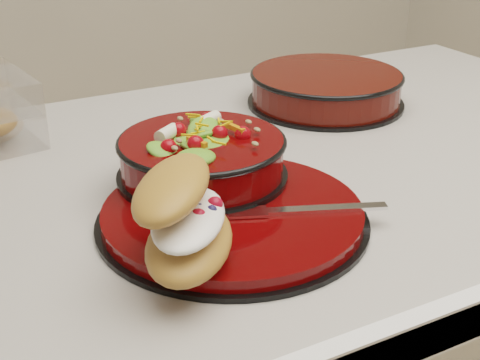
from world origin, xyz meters
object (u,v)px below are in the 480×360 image
dinner_plate (234,215)px  fork (302,210)px  croissant (186,218)px  extra_bowl (326,87)px  salad_bowl (202,152)px

dinner_plate → fork: bearing=-35.6°
fork → croissant: bearing=122.2°
croissant → extra_bowl: croissant is taller
fork → extra_bowl: bearing=-16.1°
salad_bowl → croissant: size_ratio=1.15×
croissant → fork: (0.15, 0.03, -0.04)m
croissant → extra_bowl: (0.40, 0.35, -0.03)m
salad_bowl → extra_bowl: size_ratio=0.80×
dinner_plate → salad_bowl: 0.10m
salad_bowl → croissant: bearing=-119.6°
dinner_plate → extra_bowl: bearing=41.9°
croissant → dinner_plate: bearing=-17.2°
croissant → extra_bowl: 0.54m
dinner_plate → croissant: croissant is taller
salad_bowl → fork: size_ratio=1.22×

